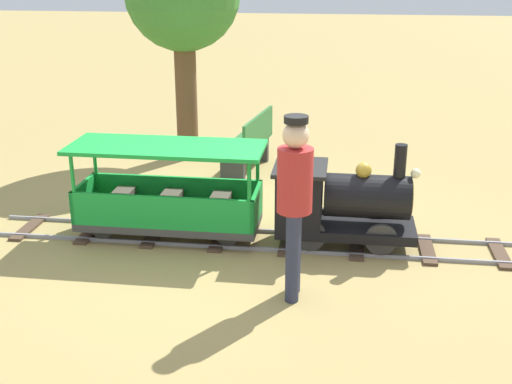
{
  "coord_description": "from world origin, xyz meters",
  "views": [
    {
      "loc": [
        6.21,
        1.06,
        2.8
      ],
      "look_at": [
        0.0,
        0.2,
        0.55
      ],
      "focal_mm": 45.65,
      "sensor_mm": 36.0,
      "label": 1
    }
  ],
  "objects_px": {
    "passenger_car": "(169,199)",
    "conductor_person": "(295,194)",
    "park_bench": "(249,144)",
    "locomotive": "(338,202)"
  },
  "relations": [
    {
      "from": "passenger_car",
      "to": "park_bench",
      "type": "relative_size",
      "value": 1.49
    },
    {
      "from": "conductor_person",
      "to": "park_bench",
      "type": "xyz_separation_m",
      "value": [
        -3.41,
        -0.89,
        -0.54
      ]
    },
    {
      "from": "locomotive",
      "to": "passenger_car",
      "type": "distance_m",
      "value": 1.76
    },
    {
      "from": "conductor_person",
      "to": "park_bench",
      "type": "relative_size",
      "value": 1.2
    },
    {
      "from": "locomotive",
      "to": "conductor_person",
      "type": "bearing_deg",
      "value": -17.88
    },
    {
      "from": "locomotive",
      "to": "park_bench",
      "type": "distance_m",
      "value": 2.61
    },
    {
      "from": "passenger_car",
      "to": "park_bench",
      "type": "bearing_deg",
      "value": 167.32
    },
    {
      "from": "passenger_car",
      "to": "conductor_person",
      "type": "distance_m",
      "value": 1.87
    },
    {
      "from": "passenger_car",
      "to": "conductor_person",
      "type": "height_order",
      "value": "conductor_person"
    },
    {
      "from": "locomotive",
      "to": "passenger_car",
      "type": "height_order",
      "value": "locomotive"
    }
  ]
}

